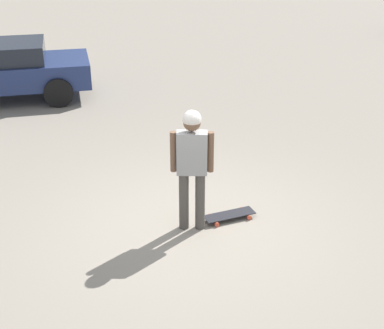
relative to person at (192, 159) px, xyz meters
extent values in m
plane|color=gray|center=(0.00, 0.00, -1.10)|extent=(220.00, 220.00, 0.00)
cylinder|color=#4C4742|center=(0.09, 0.07, -0.65)|extent=(0.14, 0.14, 0.89)
cylinder|color=#4C4742|center=(-0.09, -0.07, -0.65)|extent=(0.14, 0.14, 0.89)
cube|color=#999999|center=(0.00, 0.00, 0.09)|extent=(0.45, 0.42, 0.61)
cylinder|color=brown|center=(0.20, 0.16, 0.11)|extent=(0.09, 0.09, 0.58)
cylinder|color=brown|center=(-0.20, -0.16, 0.11)|extent=(0.09, 0.09, 0.58)
sphere|color=brown|center=(0.00, 0.00, 0.54)|extent=(0.24, 0.24, 0.24)
sphere|color=silver|center=(0.00, 0.00, 0.58)|extent=(0.25, 0.25, 0.25)
cube|color=#232328|center=(-0.27, -0.55, -1.02)|extent=(0.57, 0.80, 0.01)
cylinder|color=#D14C33|center=(-0.26, -0.25, -1.06)|extent=(0.06, 0.07, 0.07)
cylinder|color=#D14C33|center=(-0.03, -0.37, -1.06)|extent=(0.06, 0.07, 0.07)
cylinder|color=#D14C33|center=(-0.51, -0.72, -1.06)|extent=(0.06, 0.07, 0.07)
cylinder|color=#D14C33|center=(-0.28, -0.84, -1.06)|extent=(0.06, 0.07, 0.07)
cube|color=navy|center=(7.37, -1.62, -0.46)|extent=(3.93, 4.40, 0.59)
cube|color=#1E232D|center=(7.31, -1.71, 0.06)|extent=(2.43, 2.47, 0.44)
cylinder|color=black|center=(5.87, -2.10, -0.75)|extent=(0.57, 0.67, 0.68)
cylinder|color=black|center=(7.34, -3.20, -0.75)|extent=(0.57, 0.67, 0.68)
camera|label=1|loc=(-4.29, 5.08, 3.05)|focal=50.00mm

